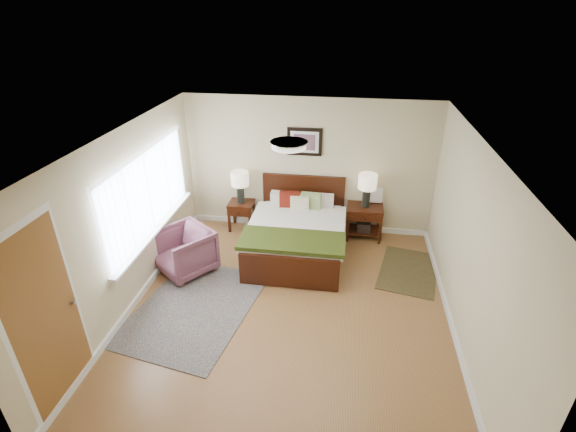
% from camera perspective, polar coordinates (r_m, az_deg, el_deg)
% --- Properties ---
extents(floor, '(5.00, 5.00, 0.00)m').
position_cam_1_polar(floor, '(6.11, 0.10, -12.81)').
color(floor, olive).
rests_on(floor, ground).
extents(back_wall, '(4.50, 0.04, 2.50)m').
position_cam_1_polar(back_wall, '(7.63, 2.84, 6.76)').
color(back_wall, '#C5B68F').
rests_on(back_wall, ground).
extents(front_wall, '(4.50, 0.04, 2.50)m').
position_cam_1_polar(front_wall, '(3.50, -6.34, -23.51)').
color(front_wall, '#C5B68F').
rests_on(front_wall, ground).
extents(left_wall, '(0.04, 5.00, 2.50)m').
position_cam_1_polar(left_wall, '(6.09, -21.33, -0.90)').
color(left_wall, '#C5B68F').
rests_on(left_wall, ground).
extents(right_wall, '(0.04, 5.00, 2.50)m').
position_cam_1_polar(right_wall, '(5.57, 23.73, -4.12)').
color(right_wall, '#C5B68F').
rests_on(right_wall, ground).
extents(ceiling, '(4.50, 5.00, 0.02)m').
position_cam_1_polar(ceiling, '(4.88, 0.13, 10.15)').
color(ceiling, white).
rests_on(ceiling, back_wall).
extents(window, '(0.11, 2.72, 1.32)m').
position_cam_1_polar(window, '(6.56, -18.32, 2.92)').
color(window, silver).
rests_on(window, left_wall).
extents(door, '(0.06, 1.00, 2.18)m').
position_cam_1_polar(door, '(4.99, -30.16, -12.24)').
color(door, silver).
rests_on(door, ground).
extents(ceil_fixture, '(0.44, 0.44, 0.08)m').
position_cam_1_polar(ceil_fixture, '(4.89, 0.13, 9.76)').
color(ceil_fixture, white).
rests_on(ceil_fixture, ceiling).
extents(bed, '(1.65, 1.99, 1.07)m').
position_cam_1_polar(bed, '(7.08, 1.24, -1.72)').
color(bed, '#361408').
rests_on(bed, ground).
extents(wall_art, '(0.62, 0.05, 0.50)m').
position_cam_1_polar(wall_art, '(7.46, 2.28, 10.09)').
color(wall_art, black).
rests_on(wall_art, back_wall).
extents(nightstand_left, '(0.46, 0.42, 0.55)m').
position_cam_1_polar(nightstand_left, '(7.94, -6.41, 1.03)').
color(nightstand_left, '#361408').
rests_on(nightstand_left, ground).
extents(nightstand_right, '(0.64, 0.48, 0.63)m').
position_cam_1_polar(nightstand_right, '(7.75, 10.38, -0.40)').
color(nightstand_right, '#361408').
rests_on(nightstand_right, ground).
extents(lamp_left, '(0.33, 0.33, 0.61)m').
position_cam_1_polar(lamp_left, '(7.73, -6.59, 4.71)').
color(lamp_left, black).
rests_on(lamp_left, nightstand_left).
extents(lamp_right, '(0.33, 0.33, 0.61)m').
position_cam_1_polar(lamp_right, '(7.47, 10.81, 4.23)').
color(lamp_right, black).
rests_on(lamp_right, nightstand_right).
extents(armchair, '(1.13, 1.13, 0.74)m').
position_cam_1_polar(armchair, '(6.90, -13.99, -4.70)').
color(armchair, brown).
rests_on(armchair, ground).
extents(rug_persian, '(1.88, 2.39, 0.01)m').
position_cam_1_polar(rug_persian, '(6.30, -12.63, -12.15)').
color(rug_persian, '#0E2146').
rests_on(rug_persian, ground).
extents(rug_navy, '(1.13, 1.47, 0.01)m').
position_cam_1_polar(rug_navy, '(7.16, 16.14, -7.19)').
color(rug_navy, black).
rests_on(rug_navy, ground).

